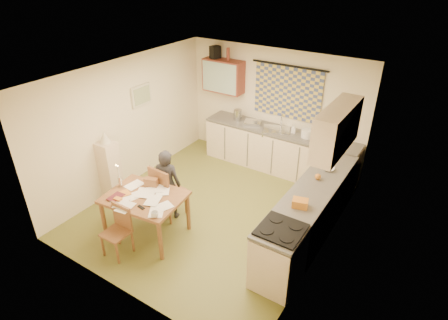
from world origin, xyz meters
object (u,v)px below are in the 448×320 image
Objects in this scene: counter_back at (278,151)px; stove at (279,256)px; chair_far at (169,200)px; person at (167,184)px; counter_right at (309,215)px; shelf_stand at (110,171)px; dining_table at (147,215)px.

stove is (1.38, -2.88, 0.02)m from counter_back.
stove is 2.32m from chair_far.
person reaches higher than stove.
person is (-2.28, -0.76, 0.20)m from counter_right.
counter_right is 1.11m from stove.
stove is at bearing -3.35° from shelf_stand.
counter_right is at bearing 24.04° from dining_table.
shelf_stand is (-2.16, -2.67, 0.13)m from counter_back.
dining_table is 1.37m from shelf_stand.
chair_far is at bearing -161.78° from counter_right.
shelf_stand reaches higher than counter_right.
stove is (0.00, -1.11, 0.02)m from counter_right.
counter_back is at bearing 115.66° from stove.
chair_far is at bearing 86.10° from dining_table.
shelf_stand is at bearing 154.90° from dining_table.
dining_table is 1.29× the size of chair_far.
dining_table is (-0.88, -3.10, -0.07)m from counter_back.
counter_right is at bearing 90.00° from stove.
shelf_stand is (-1.26, -0.14, -0.07)m from person.
person is 1.12× the size of shelf_stand.
person is at bearing -109.48° from counter_back.
dining_table is (-2.26, -0.22, -0.09)m from stove.
person is at bearing 6.37° from shelf_stand.
counter_back is 2.53× the size of person.
chair_far is at bearing 171.01° from stove.
dining_table is at bearing -174.37° from stove.
chair_far reaches higher than counter_right.
person is (-2.28, 0.35, 0.18)m from stove.
counter_back is at bearing 67.66° from dining_table.
shelf_stand reaches higher than counter_back.
counter_right is 2.41m from chair_far.
stove is at bearing 150.23° from person.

